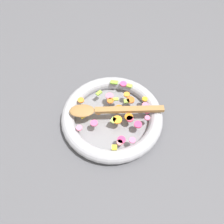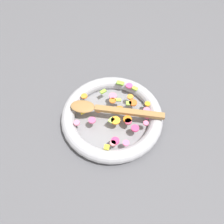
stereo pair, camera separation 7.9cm
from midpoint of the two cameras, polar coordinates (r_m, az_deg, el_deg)
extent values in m
plane|color=#4C4C51|center=(0.83, 2.71, -2.15)|extent=(4.00, 4.00, 0.00)
cylinder|color=slate|center=(0.83, 2.73, -1.93)|extent=(0.33, 0.33, 0.01)
torus|color=#9E9EA5|center=(0.81, 2.78, -1.21)|extent=(0.38, 0.38, 0.05)
cylinder|color=orange|center=(0.83, 7.51, 3.77)|extent=(0.03, 0.03, 0.01)
cylinder|color=orange|center=(0.82, 3.00, 2.78)|extent=(0.03, 0.03, 0.01)
cylinder|color=orange|center=(0.79, -0.64, 0.57)|extent=(0.04, 0.04, 0.01)
cylinder|color=orange|center=(0.77, 3.87, -2.42)|extent=(0.04, 0.04, 0.01)
cylinder|color=orange|center=(0.83, 11.97, 1.89)|extent=(0.03, 0.03, 0.01)
cylinder|color=orange|center=(0.79, 4.78, 0.37)|extent=(0.03, 0.03, 0.01)
cylinder|color=orange|center=(0.83, -4.60, 3.96)|extent=(0.03, 0.03, 0.01)
cylinder|color=#D76023|center=(0.82, 8.24, 2.23)|extent=(0.04, 0.04, 0.01)
cylinder|color=orange|center=(0.77, 7.00, -2.16)|extent=(0.04, 0.04, 0.01)
cube|color=#ABDD5A|center=(0.77, 2.87, -2.37)|extent=(0.03, 0.03, 0.01)
cube|color=#91B541|center=(0.82, 7.16, 2.09)|extent=(0.02, 0.02, 0.01)
cube|color=#9CC53B|center=(0.86, 8.62, 5.96)|extent=(0.03, 0.02, 0.01)
cube|color=#A5CE3C|center=(0.82, 4.34, 2.98)|extent=(0.02, 0.01, 0.01)
cube|color=#86B638|center=(0.84, 0.35, 5.20)|extent=(0.03, 0.03, 0.01)
cube|color=#80B437|center=(0.88, 4.79, 7.39)|extent=(0.03, 0.03, 0.01)
cylinder|color=#D63767|center=(0.80, 12.01, -1.03)|extent=(0.03, 0.03, 0.01)
cylinder|color=#E44682|center=(0.87, 7.12, 6.66)|extent=(0.04, 0.04, 0.01)
cylinder|color=#E26C88|center=(0.83, 2.72, 4.00)|extent=(0.04, 0.04, 0.01)
cylinder|color=#DF5382|center=(0.77, -2.32, -2.39)|extent=(0.04, 0.04, 0.01)
cylinder|color=#DD396D|center=(0.76, 9.03, -4.43)|extent=(0.04, 0.04, 0.01)
cylinder|color=pink|center=(0.73, 6.81, -8.29)|extent=(0.03, 0.03, 0.01)
cylinder|color=#DD356B|center=(0.73, 3.97, -7.77)|extent=(0.04, 0.04, 0.01)
cylinder|color=pink|center=(0.72, 3.40, -8.38)|extent=(0.02, 0.02, 0.01)
cylinder|color=pink|center=(0.81, 11.86, 0.23)|extent=(0.03, 0.03, 0.01)
cylinder|color=pink|center=(0.77, -6.31, -3.05)|extent=(0.03, 0.03, 0.01)
cylinder|color=#E7658D|center=(0.78, 11.75, -3.08)|extent=(0.02, 0.02, 0.01)
cylinder|color=#DC3F5D|center=(0.77, 7.17, -2.68)|extent=(0.03, 0.03, 0.01)
cube|color=yellow|center=(0.79, -4.73, 0.36)|extent=(0.03, 0.03, 0.01)
cube|color=yellow|center=(0.72, 1.80, -9.42)|extent=(0.02, 0.02, 0.01)
cube|color=olive|center=(0.78, 7.43, -0.22)|extent=(0.25, 0.05, 0.01)
ellipsoid|color=olive|center=(0.79, -4.84, 1.26)|extent=(0.10, 0.06, 0.01)
camera|label=1|loc=(0.04, -87.13, 4.14)|focal=35.00mm
camera|label=2|loc=(0.04, 92.87, -4.14)|focal=35.00mm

